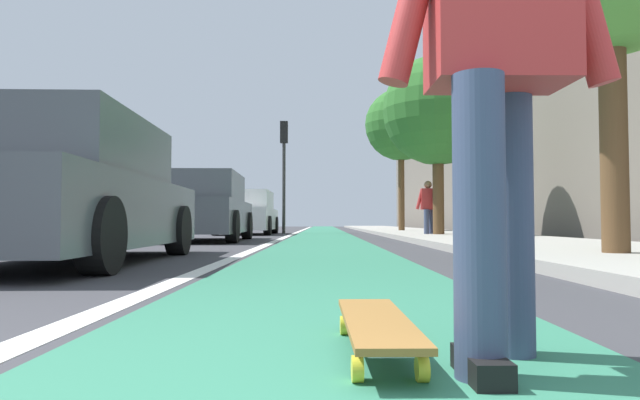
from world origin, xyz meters
TOP-DOWN VIEW (x-y plane):
  - ground_plane at (10.00, 0.00)m, footprint 80.00×80.00m
  - bike_lane_paint at (24.00, 0.00)m, footprint 56.00×1.82m
  - lane_stripe_white at (20.00, 1.06)m, footprint 52.00×0.16m
  - sidewalk_curb at (18.00, -3.32)m, footprint 52.00×3.20m
  - building_facade at (22.00, -6.38)m, footprint 40.00×1.20m
  - skateboard at (0.95, -0.14)m, footprint 0.84×0.21m
  - skater_person at (0.80, -0.49)m, footprint 0.46×0.72m
  - parked_car_near at (4.76, 2.64)m, footprint 4.36×1.96m
  - parked_car_mid at (11.24, 2.67)m, footprint 4.32×1.96m
  - parked_car_far at (17.70, 2.60)m, footprint 4.42×1.88m
  - traffic_light at (19.27, 1.46)m, footprint 0.33×0.28m
  - street_tree_mid at (13.07, -2.92)m, footprint 2.81×2.81m
  - street_tree_far at (19.57, -2.92)m, footprint 2.70×2.70m
  - pedestrian_distant at (13.39, -2.72)m, footprint 0.42×0.65m

SIDE VIEW (x-z plane):
  - ground_plane at x=10.00m, z-range 0.00..0.00m
  - bike_lane_paint at x=24.00m, z-range 0.00..0.00m
  - lane_stripe_white at x=20.00m, z-range 0.00..0.01m
  - sidewalk_curb at x=18.00m, z-range 0.00..0.11m
  - skateboard at x=0.95m, z-range 0.04..0.15m
  - parked_car_far at x=17.70m, z-range -0.04..1.43m
  - parked_car_near at x=4.76m, z-range -0.03..1.44m
  - parked_car_mid at x=11.24m, z-range -0.03..1.46m
  - pedestrian_distant at x=13.39m, z-range 0.11..1.60m
  - skater_person at x=0.80m, z-range 0.12..1.76m
  - traffic_light at x=19.27m, z-range 0.80..4.94m
  - street_tree_mid at x=13.07m, z-range 0.92..5.61m
  - street_tree_far at x=19.57m, z-range 1.35..6.78m
  - building_facade at x=22.00m, z-range 0.00..9.47m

